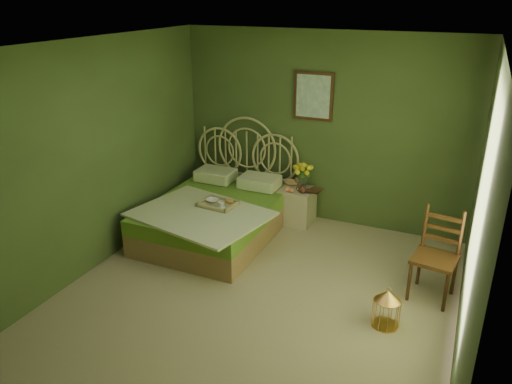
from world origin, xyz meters
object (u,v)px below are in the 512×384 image
at_px(chair, 437,249).
at_px(birdcage, 386,309).
at_px(bed, 217,213).
at_px(nightstand, 298,199).

distance_m(chair, birdcage, 0.91).
height_order(bed, chair, bed).
bearing_deg(birdcage, nightstand, 130.00).
relative_size(bed, birdcage, 5.67).
height_order(nightstand, birdcage, nightstand).
bearing_deg(bed, nightstand, 42.96).
height_order(bed, nightstand, bed).
xyz_separation_m(bed, chair, (2.78, -0.33, 0.24)).
relative_size(bed, chair, 2.28).
bearing_deg(birdcage, bed, 155.79).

